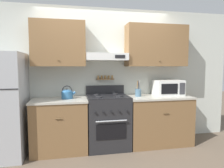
# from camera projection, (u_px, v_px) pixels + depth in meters

# --- Properties ---
(ground_plane) EXTENTS (16.00, 16.00, 0.00)m
(ground_plane) POSITION_uv_depth(u_px,v_px,m) (111.00, 155.00, 3.30)
(ground_plane) COLOR brown
(wall_back) EXTENTS (5.20, 0.46, 2.55)m
(wall_back) POSITION_uv_depth(u_px,v_px,m) (108.00, 66.00, 3.78)
(wall_back) COLOR silver
(wall_back) RESTS_ON ground_plane
(counter_left) EXTENTS (0.93, 0.66, 0.90)m
(counter_left) POSITION_uv_depth(u_px,v_px,m) (60.00, 125.00, 3.42)
(counter_left) COLOR brown
(counter_left) RESTS_ON ground_plane
(counter_right) EXTENTS (1.19, 0.66, 0.90)m
(counter_right) POSITION_uv_depth(u_px,v_px,m) (158.00, 120.00, 3.77)
(counter_right) COLOR brown
(counter_right) RESTS_ON ground_plane
(stove_range) EXTENTS (0.73, 0.66, 1.09)m
(stove_range) POSITION_uv_depth(u_px,v_px,m) (108.00, 121.00, 3.58)
(stove_range) COLOR #232326
(stove_range) RESTS_ON ground_plane
(refrigerator) EXTENTS (0.71, 0.76, 1.67)m
(refrigerator) POSITION_uv_depth(u_px,v_px,m) (1.00, 106.00, 3.16)
(refrigerator) COLOR #ADAFB5
(refrigerator) RESTS_ON ground_plane
(tea_kettle) EXTENTS (0.25, 0.19, 0.23)m
(tea_kettle) POSITION_uv_depth(u_px,v_px,m) (67.00, 94.00, 3.45)
(tea_kettle) COLOR teal
(tea_kettle) RESTS_ON counter_left
(microwave) EXTENTS (0.53, 0.35, 0.29)m
(microwave) POSITION_uv_depth(u_px,v_px,m) (168.00, 88.00, 3.83)
(microwave) COLOR white
(microwave) RESTS_ON counter_right
(utensil_crock) EXTENTS (0.11, 0.11, 0.29)m
(utensil_crock) POSITION_uv_depth(u_px,v_px,m) (138.00, 92.00, 3.70)
(utensil_crock) COLOR slate
(utensil_crock) RESTS_ON counter_right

